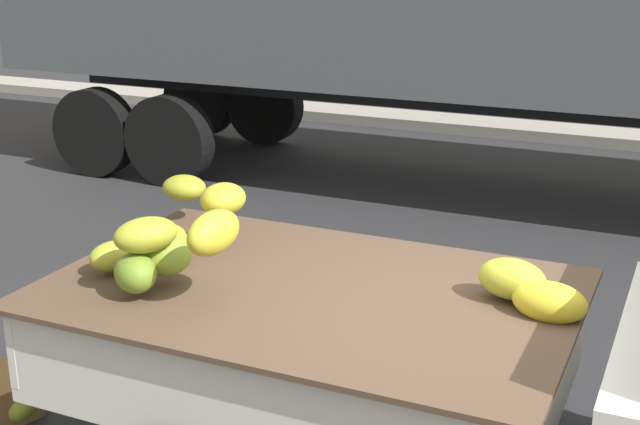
# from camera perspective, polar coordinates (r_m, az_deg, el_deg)

# --- Properties ---
(curb_strip) EXTENTS (80.00, 0.80, 0.16)m
(curb_strip) POSITION_cam_1_polar(r_m,az_deg,el_deg) (13.17, 19.92, 4.49)
(curb_strip) COLOR gray
(curb_strip) RESTS_ON ground
(fallen_banana_bunch_near_tailgate) EXTENTS (0.44, 0.44, 0.22)m
(fallen_banana_bunch_near_tailgate) POSITION_cam_1_polar(r_m,az_deg,el_deg) (5.82, -19.22, -11.52)
(fallen_banana_bunch_near_tailgate) COLOR #9EAC32
(fallen_banana_bunch_near_tailgate) RESTS_ON ground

